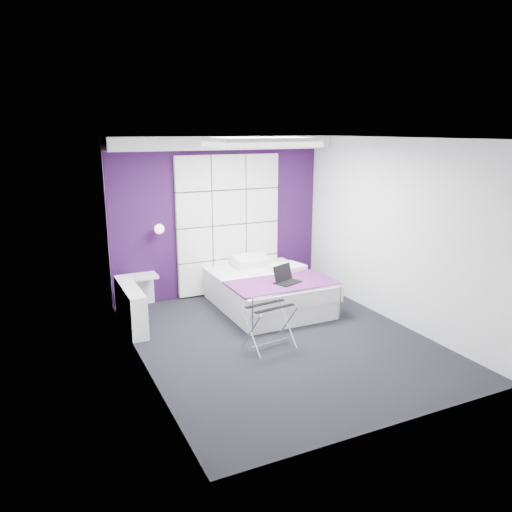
{
  "coord_description": "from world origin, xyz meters",
  "views": [
    {
      "loc": [
        -2.91,
        -5.41,
        2.7
      ],
      "look_at": [
        -0.2,
        0.35,
        1.08
      ],
      "focal_mm": 35.0,
      "sensor_mm": 36.0,
      "label": 1
    }
  ],
  "objects_px": {
    "nightstand": "(143,276)",
    "luggage_rack": "(270,327)",
    "radiator": "(131,306)",
    "laptop": "(286,278)",
    "bed": "(268,290)",
    "wall_lamp": "(159,228)"
  },
  "relations": [
    {
      "from": "radiator",
      "to": "nightstand",
      "type": "bearing_deg",
      "value": 63.59
    },
    {
      "from": "laptop",
      "to": "radiator",
      "type": "bearing_deg",
      "value": 142.57
    },
    {
      "from": "luggage_rack",
      "to": "wall_lamp",
      "type": "bearing_deg",
      "value": 102.21
    },
    {
      "from": "wall_lamp",
      "to": "luggage_rack",
      "type": "bearing_deg",
      "value": -70.06
    },
    {
      "from": "nightstand",
      "to": "luggage_rack",
      "type": "xyz_separation_m",
      "value": [
        1.09,
        -2.18,
        -0.22
      ]
    },
    {
      "from": "wall_lamp",
      "to": "nightstand",
      "type": "relative_size",
      "value": 0.37
    },
    {
      "from": "wall_lamp",
      "to": "radiator",
      "type": "bearing_deg",
      "value": -130.1
    },
    {
      "from": "wall_lamp",
      "to": "laptop",
      "type": "xyz_separation_m",
      "value": [
        1.52,
        -1.34,
        -0.63
      ]
    },
    {
      "from": "wall_lamp",
      "to": "luggage_rack",
      "type": "xyz_separation_m",
      "value": [
        0.8,
        -2.22,
        -0.94
      ]
    },
    {
      "from": "wall_lamp",
      "to": "bed",
      "type": "height_order",
      "value": "wall_lamp"
    },
    {
      "from": "luggage_rack",
      "to": "radiator",
      "type": "bearing_deg",
      "value": 127.01
    },
    {
      "from": "radiator",
      "to": "bed",
      "type": "distance_m",
      "value": 2.1
    },
    {
      "from": "bed",
      "to": "radiator",
      "type": "bearing_deg",
      "value": 177.21
    },
    {
      "from": "nightstand",
      "to": "laptop",
      "type": "distance_m",
      "value": 2.22
    },
    {
      "from": "radiator",
      "to": "laptop",
      "type": "relative_size",
      "value": 3.26
    },
    {
      "from": "bed",
      "to": "luggage_rack",
      "type": "relative_size",
      "value": 3.27
    },
    {
      "from": "wall_lamp",
      "to": "laptop",
      "type": "bearing_deg",
      "value": -41.43
    },
    {
      "from": "nightstand",
      "to": "luggage_rack",
      "type": "distance_m",
      "value": 2.44
    },
    {
      "from": "luggage_rack",
      "to": "laptop",
      "type": "bearing_deg",
      "value": 43.23
    },
    {
      "from": "bed",
      "to": "nightstand",
      "type": "xyz_separation_m",
      "value": [
        -1.74,
        0.82,
        0.22
      ]
    },
    {
      "from": "nightstand",
      "to": "luggage_rack",
      "type": "relative_size",
      "value": 0.71
    },
    {
      "from": "radiator",
      "to": "laptop",
      "type": "xyz_separation_m",
      "value": [
        2.16,
        -0.58,
        0.29
      ]
    }
  ]
}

